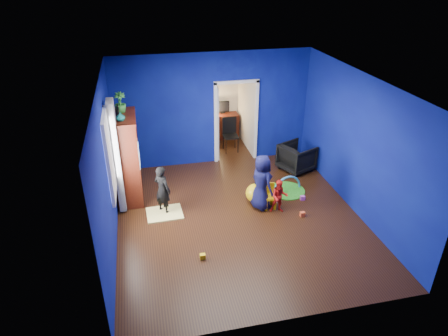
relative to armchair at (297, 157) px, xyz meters
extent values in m
cube|color=black|center=(-1.98, -1.81, -0.35)|extent=(5.00, 5.50, 0.01)
cube|color=white|center=(-1.98, -1.81, 2.55)|extent=(5.00, 5.50, 0.01)
cube|color=navy|center=(-1.98, 0.94, 1.10)|extent=(5.00, 0.02, 2.90)
cube|color=navy|center=(-1.98, -4.56, 1.10)|extent=(5.00, 0.02, 2.90)
cube|color=navy|center=(-4.48, -1.81, 1.10)|extent=(0.02, 5.50, 2.90)
cube|color=navy|center=(0.52, -1.81, 1.10)|extent=(0.02, 5.50, 2.90)
imported|color=black|center=(0.00, 0.00, 0.00)|extent=(1.01, 1.00, 0.71)
imported|color=black|center=(-3.50, -1.22, 0.19)|extent=(0.46, 0.47, 1.09)
imported|color=#0E1235|center=(-1.41, -1.50, 0.27)|extent=(0.59, 0.71, 1.25)
imported|color=red|center=(-1.09, -1.75, 0.03)|extent=(0.42, 0.36, 0.76)
imported|color=#0B4B5F|center=(-4.18, -0.74, 1.70)|extent=(0.19, 0.19, 0.18)
imported|color=#2F822F|center=(-4.18, -0.22, 1.82)|extent=(0.27, 0.27, 0.43)
cube|color=#381709|center=(-4.18, -0.44, 0.63)|extent=(0.58, 1.14, 1.96)
cube|color=silver|center=(-4.14, -0.44, 0.67)|extent=(0.46, 0.70, 0.54)
cube|color=#F2E07A|center=(-3.50, -1.32, -0.34)|extent=(0.77, 0.63, 0.03)
sphere|color=yellow|center=(-1.46, -1.25, -0.14)|extent=(0.43, 0.43, 0.43)
cube|color=yellow|center=(-1.24, -1.55, -0.10)|extent=(0.32, 0.32, 0.50)
cylinder|color=green|center=(-0.61, -0.98, -0.34)|extent=(0.85, 0.85, 0.02)
torus|color=#3F8CD8|center=(-0.61, -0.98, -0.33)|extent=(0.75, 0.22, 0.76)
cube|color=white|center=(-4.46, -1.46, 1.20)|extent=(0.03, 0.95, 1.55)
cube|color=slate|center=(-4.35, -0.91, 0.90)|extent=(0.14, 0.42, 2.40)
cube|color=white|center=(-1.38, 0.94, 0.70)|extent=(1.16, 0.10, 2.10)
cube|color=#3D140A|center=(-1.38, 2.45, 0.02)|extent=(0.88, 0.44, 0.75)
cube|color=black|center=(-1.38, 2.57, 0.60)|extent=(0.40, 0.05, 0.32)
sphere|color=#FFD88C|center=(-1.66, 2.51, 0.58)|extent=(0.14, 0.14, 0.14)
cube|color=black|center=(-1.38, 1.49, 0.11)|extent=(0.40, 0.40, 0.92)
cube|color=white|center=(-1.38, 2.56, 1.67)|extent=(0.88, 0.24, 0.04)
cube|color=#E24F25|center=(-0.65, -2.03, -0.30)|extent=(0.10, 0.08, 0.10)
cube|color=yellow|center=(-2.94, -2.91, -0.30)|extent=(0.10, 0.08, 0.10)
sphere|color=green|center=(-1.39, -1.44, -0.30)|extent=(0.11, 0.11, 0.11)
cube|color=#D951C8|center=(-0.40, -1.42, -0.30)|extent=(0.10, 0.08, 0.10)
camera|label=1|loc=(-3.79, -8.53, 4.47)|focal=32.00mm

